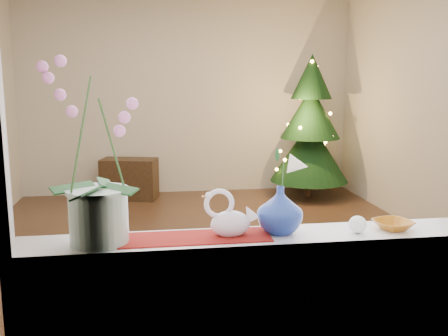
{
  "coord_description": "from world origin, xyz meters",
  "views": [
    {
      "loc": [
        -0.52,
        -4.38,
        1.59
      ],
      "look_at": [
        -0.08,
        -1.4,
        1.04
      ],
      "focal_mm": 40.0,
      "sensor_mm": 36.0,
      "label": 1
    }
  ],
  "objects_px": {
    "swan": "(230,214)",
    "amber_dish": "(393,225)",
    "blue_vase": "(280,206)",
    "paperweight": "(358,224)",
    "orchid_pot": "(96,152)",
    "xmas_tree": "(310,127)",
    "side_table": "(130,179)"
  },
  "relations": [
    {
      "from": "swan",
      "to": "amber_dish",
      "type": "height_order",
      "value": "swan"
    },
    {
      "from": "blue_vase",
      "to": "paperweight",
      "type": "xyz_separation_m",
      "value": [
        0.33,
        -0.05,
        -0.08
      ]
    },
    {
      "from": "orchid_pot",
      "to": "swan",
      "type": "height_order",
      "value": "orchid_pot"
    },
    {
      "from": "orchid_pot",
      "to": "swan",
      "type": "distance_m",
      "value": 0.61
    },
    {
      "from": "paperweight",
      "to": "xmas_tree",
      "type": "xyz_separation_m",
      "value": [
        1.21,
        4.35,
        -0.01
      ]
    },
    {
      "from": "amber_dish",
      "to": "side_table",
      "type": "bearing_deg",
      "value": 106.51
    },
    {
      "from": "amber_dish",
      "to": "side_table",
      "type": "distance_m",
      "value": 4.8
    },
    {
      "from": "blue_vase",
      "to": "xmas_tree",
      "type": "bearing_deg",
      "value": 70.24
    },
    {
      "from": "xmas_tree",
      "to": "side_table",
      "type": "bearing_deg",
      "value": 174.55
    },
    {
      "from": "blue_vase",
      "to": "orchid_pot",
      "type": "bearing_deg",
      "value": -177.91
    },
    {
      "from": "xmas_tree",
      "to": "side_table",
      "type": "height_order",
      "value": "xmas_tree"
    },
    {
      "from": "amber_dish",
      "to": "swan",
      "type": "bearing_deg",
      "value": 179.2
    },
    {
      "from": "paperweight",
      "to": "side_table",
      "type": "height_order",
      "value": "paperweight"
    },
    {
      "from": "paperweight",
      "to": "orchid_pot",
      "type": "bearing_deg",
      "value": 178.65
    },
    {
      "from": "swan",
      "to": "xmas_tree",
      "type": "xyz_separation_m",
      "value": [
        1.76,
        4.32,
        -0.07
      ]
    },
    {
      "from": "swan",
      "to": "amber_dish",
      "type": "xyz_separation_m",
      "value": [
        0.73,
        -0.01,
        -0.08
      ]
    },
    {
      "from": "orchid_pot",
      "to": "blue_vase",
      "type": "distance_m",
      "value": 0.81
    },
    {
      "from": "blue_vase",
      "to": "paperweight",
      "type": "height_order",
      "value": "blue_vase"
    },
    {
      "from": "paperweight",
      "to": "amber_dish",
      "type": "bearing_deg",
      "value": 8.69
    },
    {
      "from": "blue_vase",
      "to": "paperweight",
      "type": "relative_size",
      "value": 3.1
    },
    {
      "from": "paperweight",
      "to": "xmas_tree",
      "type": "height_order",
      "value": "xmas_tree"
    },
    {
      "from": "orchid_pot",
      "to": "blue_vase",
      "type": "height_order",
      "value": "orchid_pot"
    },
    {
      "from": "paperweight",
      "to": "swan",
      "type": "bearing_deg",
      "value": 176.1
    },
    {
      "from": "amber_dish",
      "to": "xmas_tree",
      "type": "bearing_deg",
      "value": 76.59
    },
    {
      "from": "blue_vase",
      "to": "amber_dish",
      "type": "bearing_deg",
      "value": -2.93
    },
    {
      "from": "orchid_pot",
      "to": "blue_vase",
      "type": "xyz_separation_m",
      "value": [
        0.76,
        0.03,
        -0.26
      ]
    },
    {
      "from": "blue_vase",
      "to": "side_table",
      "type": "bearing_deg",
      "value": 100.47
    },
    {
      "from": "blue_vase",
      "to": "amber_dish",
      "type": "relative_size",
      "value": 1.7
    },
    {
      "from": "paperweight",
      "to": "side_table",
      "type": "distance_m",
      "value": 4.78
    },
    {
      "from": "blue_vase",
      "to": "amber_dish",
      "type": "distance_m",
      "value": 0.52
    },
    {
      "from": "orchid_pot",
      "to": "swan",
      "type": "bearing_deg",
      "value": 1.26
    },
    {
      "from": "side_table",
      "to": "orchid_pot",
      "type": "bearing_deg",
      "value": -75.03
    }
  ]
}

